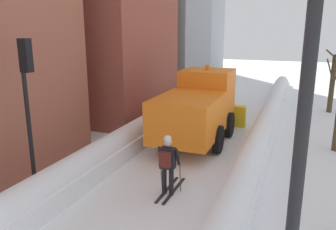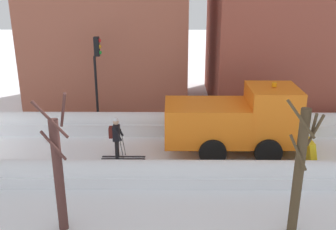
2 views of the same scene
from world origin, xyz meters
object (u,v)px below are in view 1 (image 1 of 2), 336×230
at_px(traffic_light_pole, 28,88).
at_px(street_lamp, 301,143).
at_px(skier, 168,162).
at_px(plow_truck, 198,107).
at_px(bare_tree_far, 332,82).

relative_size(traffic_light_pole, street_lamp, 0.81).
bearing_deg(skier, traffic_light_pole, -160.11).
height_order(plow_truck, bare_tree_far, bare_tree_far).
distance_m(plow_truck, traffic_light_pole, 7.18).
bearing_deg(street_lamp, plow_truck, 112.54).
height_order(plow_truck, skier, plow_truck).
relative_size(plow_truck, bare_tree_far, 1.68).
height_order(street_lamp, bare_tree_far, street_lamp).
distance_m(street_lamp, bare_tree_far, 17.36).
bearing_deg(street_lamp, skier, 126.82).
bearing_deg(street_lamp, traffic_light_pole, 155.17).
distance_m(skier, traffic_light_pole, 4.37).
distance_m(skier, bare_tree_far, 13.65).
distance_m(plow_truck, street_lamp, 10.50).
height_order(skier, street_lamp, street_lamp).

